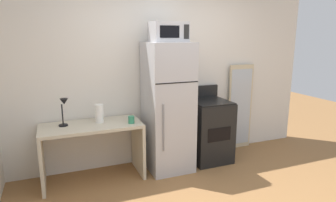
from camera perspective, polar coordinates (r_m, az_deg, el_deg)
wall_back_white at (r=4.38m, az=-1.70°, el=5.19°), size 5.00×0.10×2.60m
desk at (r=3.97m, az=-14.44°, el=-7.41°), size 1.27×0.59×0.75m
desk_lamp at (r=3.87m, az=-19.45°, el=-1.17°), size 0.14×0.12×0.35m
paper_towel_roll at (r=3.94m, az=-13.12°, el=-2.35°), size 0.11×0.11×0.24m
coffee_mug at (r=3.85m, az=-7.09°, el=-3.60°), size 0.08×0.08×0.09m
refrigerator at (r=4.09m, az=-0.04°, el=-1.22°), size 0.59×0.67×1.78m
microwave at (r=3.95m, az=0.07°, el=13.20°), size 0.46×0.35×0.26m
oven_range at (r=4.51m, az=7.84°, el=-5.58°), size 0.57×0.61×1.10m
leaning_mirror at (r=5.03m, az=13.69°, el=-1.14°), size 0.44×0.03×1.40m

